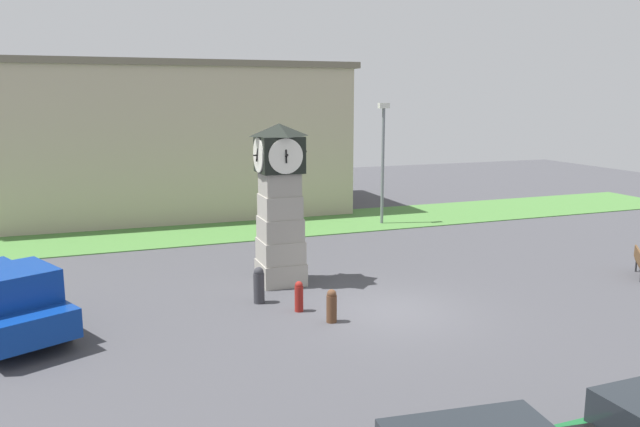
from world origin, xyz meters
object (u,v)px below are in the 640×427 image
(bollard_near_tower, at_px, (259,285))
(bollard_far_row, at_px, (332,306))
(bollard_mid_row, at_px, (299,296))
(clock_tower, at_px, (280,205))
(street_lamp_near_road, at_px, (383,154))

(bollard_near_tower, relative_size, bollard_far_row, 1.19)
(bollard_near_tower, height_order, bollard_mid_row, bollard_near_tower)
(clock_tower, xyz_separation_m, bollard_far_row, (0.22, -3.84, -2.08))
(clock_tower, bearing_deg, street_lamp_near_road, 45.70)
(bollard_near_tower, distance_m, street_lamp_near_road, 12.59)
(bollard_mid_row, distance_m, street_lamp_near_road, 12.90)
(street_lamp_near_road, bearing_deg, bollard_far_row, -121.86)
(bollard_mid_row, xyz_separation_m, bollard_far_row, (0.54, -1.10, 0.02))
(bollard_near_tower, distance_m, bollard_mid_row, 1.38)
(bollard_mid_row, xyz_separation_m, street_lamp_near_road, (7.50, 10.11, 2.84))
(bollard_near_tower, distance_m, bollard_far_row, 2.59)
(clock_tower, bearing_deg, bollard_near_tower, -125.04)
(bollard_mid_row, relative_size, street_lamp_near_road, 0.15)
(clock_tower, height_order, street_lamp_near_road, street_lamp_near_road)
(clock_tower, relative_size, bollard_near_tower, 4.74)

